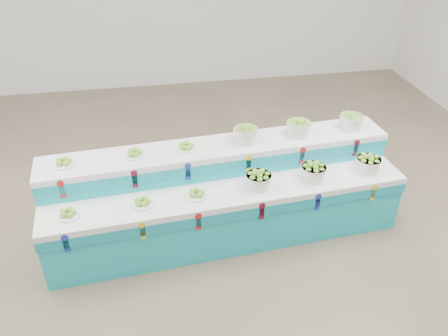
# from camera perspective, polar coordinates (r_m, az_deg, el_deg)

# --- Properties ---
(ground) EXTENTS (10.00, 10.00, 0.00)m
(ground) POSITION_cam_1_polar(r_m,az_deg,el_deg) (5.31, -4.27, -10.46)
(ground) COLOR brown
(ground) RESTS_ON ground
(display_stand) EXTENTS (4.08, 1.34, 1.02)m
(display_stand) POSITION_cam_1_polar(r_m,az_deg,el_deg) (5.31, -0.00, -3.28)
(display_stand) COLOR #1CB6C6
(display_stand) RESTS_ON ground
(plate_lower_left) EXTENTS (0.24, 0.24, 0.09)m
(plate_lower_left) POSITION_cam_1_polar(r_m,az_deg,el_deg) (4.88, -18.67, -5.26)
(plate_lower_left) COLOR white
(plate_lower_left) RESTS_ON display_stand
(plate_lower_mid) EXTENTS (0.24, 0.24, 0.09)m
(plate_lower_mid) POSITION_cam_1_polar(r_m,az_deg,el_deg) (4.84, -10.03, -4.10)
(plate_lower_mid) COLOR white
(plate_lower_mid) RESTS_ON display_stand
(plate_lower_right) EXTENTS (0.24, 0.24, 0.09)m
(plate_lower_right) POSITION_cam_1_polar(r_m,az_deg,el_deg) (4.90, -3.40, -3.15)
(plate_lower_right) COLOR white
(plate_lower_right) RESTS_ON display_stand
(basket_lower_left) EXTENTS (0.30, 0.30, 0.21)m
(basket_lower_left) POSITION_cam_1_polar(r_m,az_deg,el_deg) (5.01, 4.27, -1.43)
(basket_lower_left) COLOR silver
(basket_lower_left) RESTS_ON display_stand
(basket_lower_mid) EXTENTS (0.30, 0.30, 0.21)m
(basket_lower_mid) POSITION_cam_1_polar(r_m,az_deg,el_deg) (5.23, 10.94, -0.42)
(basket_lower_mid) COLOR silver
(basket_lower_mid) RESTS_ON display_stand
(basket_lower_right) EXTENTS (0.30, 0.30, 0.21)m
(basket_lower_right) POSITION_cam_1_polar(r_m,az_deg,el_deg) (5.53, 17.31, 0.56)
(basket_lower_right) COLOR silver
(basket_lower_right) RESTS_ON display_stand
(plate_upper_left) EXTENTS (0.24, 0.24, 0.09)m
(plate_upper_left) POSITION_cam_1_polar(r_m,az_deg,el_deg) (5.13, -19.14, 0.72)
(plate_upper_left) COLOR white
(plate_upper_left) RESTS_ON display_stand
(plate_upper_mid) EXTENTS (0.24, 0.24, 0.09)m
(plate_upper_mid) POSITION_cam_1_polar(r_m,az_deg,el_deg) (5.10, -10.95, 1.85)
(plate_upper_mid) COLOR white
(plate_upper_mid) RESTS_ON display_stand
(plate_upper_right) EXTENTS (0.24, 0.24, 0.09)m
(plate_upper_right) POSITION_cam_1_polar(r_m,az_deg,el_deg) (5.15, -4.64, 2.70)
(plate_upper_right) COLOR white
(plate_upper_right) RESTS_ON display_stand
(basket_upper_left) EXTENTS (0.30, 0.30, 0.21)m
(basket_upper_left) POSITION_cam_1_polar(r_m,az_deg,el_deg) (5.26, 2.69, 4.21)
(basket_upper_left) COLOR silver
(basket_upper_left) RESTS_ON display_stand
(basket_upper_mid) EXTENTS (0.30, 0.30, 0.21)m
(basket_upper_mid) POSITION_cam_1_polar(r_m,az_deg,el_deg) (5.46, 9.15, 4.97)
(basket_upper_mid) COLOR silver
(basket_upper_mid) RESTS_ON display_stand
(basket_upper_right) EXTENTS (0.30, 0.30, 0.21)m
(basket_upper_right) POSITION_cam_1_polar(r_m,az_deg,el_deg) (5.75, 15.38, 5.64)
(basket_upper_right) COLOR silver
(basket_upper_right) RESTS_ON display_stand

